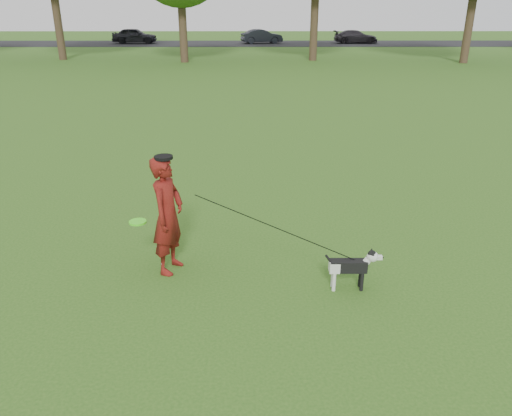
{
  "coord_description": "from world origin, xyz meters",
  "views": [
    {
      "loc": [
        0.25,
        -6.31,
        3.47
      ],
      "look_at": [
        0.28,
        -0.24,
        0.95
      ],
      "focal_mm": 35.0,
      "sensor_mm": 36.0,
      "label": 1
    }
  ],
  "objects_px": {
    "car_left": "(135,36)",
    "man": "(168,215)",
    "car_mid": "(262,36)",
    "dog": "(353,265)",
    "car_right": "(356,37)"
  },
  "relations": [
    {
      "from": "car_left",
      "to": "man",
      "type": "bearing_deg",
      "value": -168.97
    },
    {
      "from": "car_left",
      "to": "car_mid",
      "type": "bearing_deg",
      "value": -92.01
    },
    {
      "from": "man",
      "to": "dog",
      "type": "xyz_separation_m",
      "value": [
        2.42,
        -0.52,
        -0.47
      ]
    },
    {
      "from": "car_left",
      "to": "car_right",
      "type": "distance_m",
      "value": 19.47
    },
    {
      "from": "man",
      "to": "car_left",
      "type": "distance_m",
      "value": 41.24
    },
    {
      "from": "dog",
      "to": "car_mid",
      "type": "bearing_deg",
      "value": 90.77
    },
    {
      "from": "car_left",
      "to": "car_right",
      "type": "height_order",
      "value": "car_left"
    },
    {
      "from": "man",
      "to": "car_left",
      "type": "height_order",
      "value": "man"
    },
    {
      "from": "car_right",
      "to": "car_left",
      "type": "bearing_deg",
      "value": 89.58
    },
    {
      "from": "dog",
      "to": "car_left",
      "type": "distance_m",
      "value": 42.35
    },
    {
      "from": "man",
      "to": "car_right",
      "type": "bearing_deg",
      "value": 2.76
    },
    {
      "from": "car_left",
      "to": "car_mid",
      "type": "xyz_separation_m",
      "value": [
        11.18,
        0.0,
        -0.06
      ]
    },
    {
      "from": "man",
      "to": "car_mid",
      "type": "distance_m",
      "value": 40.22
    },
    {
      "from": "dog",
      "to": "car_left",
      "type": "relative_size",
      "value": 0.2
    },
    {
      "from": "man",
      "to": "car_left",
      "type": "relative_size",
      "value": 0.43
    }
  ]
}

